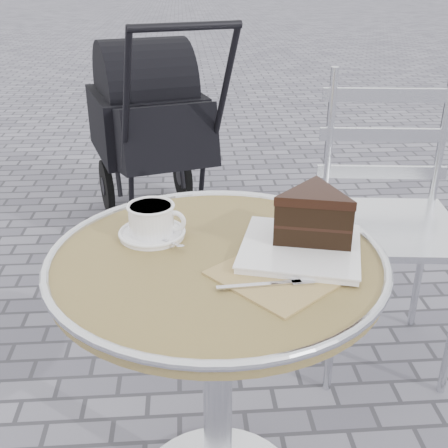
{
  "coord_description": "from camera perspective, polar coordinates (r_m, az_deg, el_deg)",
  "views": [
    {
      "loc": [
        -0.06,
        -1.03,
        1.3
      ],
      "look_at": [
        0.02,
        0.06,
        0.78
      ],
      "focal_mm": 45.0,
      "sensor_mm": 36.0,
      "label": 1
    }
  ],
  "objects": [
    {
      "name": "cafe_table",
      "position": [
        1.27,
        -0.7,
        -9.84
      ],
      "size": [
        0.72,
        0.72,
        0.74
      ],
      "color": "silver",
      "rests_on": "ground"
    },
    {
      "name": "cappuccino_set",
      "position": [
        1.26,
        -7.3,
        0.16
      ],
      "size": [
        0.15,
        0.16,
        0.07
      ],
      "rotation": [
        0.0,
        0.0,
        -0.27
      ],
      "color": "white",
      "rests_on": "cafe_table"
    },
    {
      "name": "cake_plate_set",
      "position": [
        1.2,
        8.76,
        0.05
      ],
      "size": [
        0.38,
        0.4,
        0.13
      ],
      "rotation": [
        0.0,
        0.0,
        -0.28
      ],
      "color": "#A4845A",
      "rests_on": "cafe_table"
    },
    {
      "name": "bistro_chair",
      "position": [
        1.95,
        16.13,
        3.67
      ],
      "size": [
        0.49,
        0.49,
        0.98
      ],
      "rotation": [
        0.0,
        0.0,
        -0.11
      ],
      "color": "silver",
      "rests_on": "ground"
    },
    {
      "name": "baby_stroller",
      "position": [
        2.91,
        -7.26,
        9.02
      ],
      "size": [
        0.74,
        1.13,
        1.09
      ],
      "rotation": [
        0.0,
        0.0,
        0.28
      ],
      "color": "black",
      "rests_on": "ground"
    }
  ]
}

